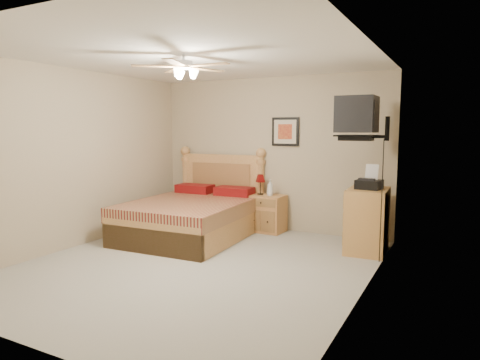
% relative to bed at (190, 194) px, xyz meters
% --- Properties ---
extents(floor, '(4.50, 4.50, 0.00)m').
position_rel_bed_xyz_m(floor, '(0.84, -1.12, -0.68)').
color(floor, '#9C988D').
rests_on(floor, ground).
extents(ceiling, '(4.00, 4.50, 0.04)m').
position_rel_bed_xyz_m(ceiling, '(0.84, -1.12, 1.82)').
color(ceiling, white).
rests_on(ceiling, ground).
extents(wall_back, '(4.00, 0.04, 2.50)m').
position_rel_bed_xyz_m(wall_back, '(0.84, 1.13, 0.57)').
color(wall_back, tan).
rests_on(wall_back, ground).
extents(wall_front, '(4.00, 0.04, 2.50)m').
position_rel_bed_xyz_m(wall_front, '(0.84, -3.37, 0.57)').
color(wall_front, tan).
rests_on(wall_front, ground).
extents(wall_left, '(0.04, 4.50, 2.50)m').
position_rel_bed_xyz_m(wall_left, '(-1.16, -1.12, 0.57)').
color(wall_left, tan).
rests_on(wall_left, ground).
extents(wall_right, '(0.04, 4.50, 2.50)m').
position_rel_bed_xyz_m(wall_right, '(2.84, -1.12, 0.57)').
color(wall_right, tan).
rests_on(wall_right, ground).
extents(bed, '(1.69, 2.17, 1.36)m').
position_rel_bed_xyz_m(bed, '(0.00, 0.00, 0.00)').
color(bed, '#B1833D').
rests_on(bed, ground).
extents(nightstand, '(0.57, 0.44, 0.60)m').
position_rel_bed_xyz_m(nightstand, '(0.89, 0.88, -0.38)').
color(nightstand, '#9D703F').
rests_on(nightstand, ground).
extents(table_lamp, '(0.18, 0.18, 0.33)m').
position_rel_bed_xyz_m(table_lamp, '(0.76, 0.91, 0.08)').
color(table_lamp, '#630907').
rests_on(table_lamp, nightstand).
extents(lotion_bottle, '(0.12, 0.12, 0.26)m').
position_rel_bed_xyz_m(lotion_bottle, '(0.96, 0.86, 0.05)').
color(lotion_bottle, silver).
rests_on(lotion_bottle, nightstand).
extents(framed_picture, '(0.46, 0.04, 0.46)m').
position_rel_bed_xyz_m(framed_picture, '(1.11, 1.11, 0.94)').
color(framed_picture, black).
rests_on(framed_picture, wall_back).
extents(dresser, '(0.55, 0.76, 0.87)m').
position_rel_bed_xyz_m(dresser, '(2.57, 0.47, -0.24)').
color(dresser, tan).
rests_on(dresser, ground).
extents(fax_machine, '(0.35, 0.36, 0.33)m').
position_rel_bed_xyz_m(fax_machine, '(2.58, 0.44, 0.35)').
color(fax_machine, black).
rests_on(fax_machine, dresser).
extents(magazine_lower, '(0.22, 0.27, 0.02)m').
position_rel_bed_xyz_m(magazine_lower, '(2.50, 0.69, 0.20)').
color(magazine_lower, beige).
rests_on(magazine_lower, dresser).
extents(magazine_upper, '(0.22, 0.27, 0.02)m').
position_rel_bed_xyz_m(magazine_upper, '(2.52, 0.69, 0.22)').
color(magazine_upper, gray).
rests_on(magazine_upper, magazine_lower).
extents(wall_tv, '(0.56, 0.46, 0.58)m').
position_rel_bed_xyz_m(wall_tv, '(2.59, 0.22, 1.13)').
color(wall_tv, black).
rests_on(wall_tv, wall_right).
extents(ceiling_fan, '(1.14, 1.14, 0.28)m').
position_rel_bed_xyz_m(ceiling_fan, '(0.84, -1.32, 1.68)').
color(ceiling_fan, silver).
rests_on(ceiling_fan, ceiling).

